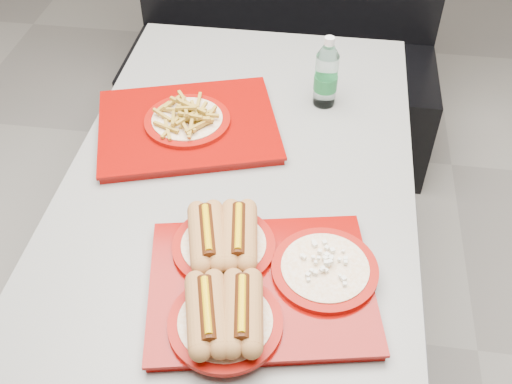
# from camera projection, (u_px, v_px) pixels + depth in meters

# --- Properties ---
(ground) EXTENTS (6.00, 6.00, 0.00)m
(ground) POSITION_uv_depth(u_px,v_px,m) (245.00, 323.00, 2.11)
(ground) COLOR gray
(ground) RESTS_ON ground
(diner_table) EXTENTS (0.92, 1.42, 0.75)m
(diner_table) POSITION_uv_depth(u_px,v_px,m) (243.00, 207.00, 1.71)
(diner_table) COLOR black
(diner_table) RESTS_ON ground
(booth_bench) EXTENTS (1.30, 0.57, 1.35)m
(booth_bench) POSITION_uv_depth(u_px,v_px,m) (282.00, 59.00, 2.61)
(booth_bench) COLOR black
(booth_bench) RESTS_ON ground
(tray_near) EXTENTS (0.54, 0.46, 0.10)m
(tray_near) POSITION_uv_depth(u_px,v_px,m) (252.00, 279.00, 1.27)
(tray_near) COLOR #7E0703
(tray_near) RESTS_ON diner_table
(tray_far) EXTENTS (0.58, 0.51, 0.10)m
(tray_far) POSITION_uv_depth(u_px,v_px,m) (188.00, 122.00, 1.67)
(tray_far) COLOR #7E0703
(tray_far) RESTS_ON diner_table
(water_bottle) EXTENTS (0.07, 0.07, 0.22)m
(water_bottle) POSITION_uv_depth(u_px,v_px,m) (326.00, 76.00, 1.72)
(water_bottle) COLOR silver
(water_bottle) RESTS_ON diner_table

